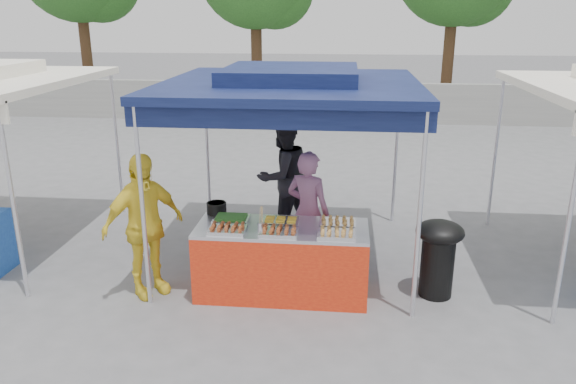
# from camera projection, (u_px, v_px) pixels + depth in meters

# --- Properties ---
(ground_plane) EXTENTS (80.00, 80.00, 0.00)m
(ground_plane) POSITION_uv_depth(u_px,v_px,m) (283.00, 289.00, 6.86)
(ground_plane) COLOR slate
(back_wall) EXTENTS (40.00, 0.25, 1.20)m
(back_wall) POSITION_uv_depth(u_px,v_px,m) (323.00, 102.00, 17.09)
(back_wall) COLOR gray
(back_wall) RESTS_ON ground_plane
(main_canopy) EXTENTS (3.20, 3.20, 2.57)m
(main_canopy) POSITION_uv_depth(u_px,v_px,m) (291.00, 83.00, 7.05)
(main_canopy) COLOR silver
(main_canopy) RESTS_ON ground_plane
(vendor_table) EXTENTS (2.00, 0.80, 0.85)m
(vendor_table) POSITION_uv_depth(u_px,v_px,m) (282.00, 260.00, 6.63)
(vendor_table) COLOR red
(vendor_table) RESTS_ON ground_plane
(food_tray_fl) EXTENTS (0.42, 0.30, 0.07)m
(food_tray_fl) POSITION_uv_depth(u_px,v_px,m) (227.00, 229.00, 6.33)
(food_tray_fl) COLOR white
(food_tray_fl) RESTS_ON vendor_table
(food_tray_fm) EXTENTS (0.42, 0.30, 0.07)m
(food_tray_fm) POSITION_uv_depth(u_px,v_px,m) (279.00, 232.00, 6.27)
(food_tray_fm) COLOR white
(food_tray_fm) RESTS_ON vendor_table
(food_tray_fr) EXTENTS (0.42, 0.30, 0.07)m
(food_tray_fr) POSITION_uv_depth(u_px,v_px,m) (336.00, 234.00, 6.20)
(food_tray_fr) COLOR white
(food_tray_fr) RESTS_ON vendor_table
(food_tray_bl) EXTENTS (0.42, 0.30, 0.07)m
(food_tray_bl) POSITION_uv_depth(u_px,v_px,m) (231.00, 219.00, 6.64)
(food_tray_bl) COLOR white
(food_tray_bl) RESTS_ON vendor_table
(food_tray_bm) EXTENTS (0.42, 0.30, 0.07)m
(food_tray_bm) POSITION_uv_depth(u_px,v_px,m) (281.00, 221.00, 6.58)
(food_tray_bm) COLOR white
(food_tray_bm) RESTS_ON vendor_table
(food_tray_br) EXTENTS (0.42, 0.30, 0.07)m
(food_tray_br) POSITION_uv_depth(u_px,v_px,m) (338.00, 223.00, 6.53)
(food_tray_br) COLOR white
(food_tray_br) RESTS_ON vendor_table
(cooking_pot) EXTENTS (0.24, 0.24, 0.14)m
(cooking_pot) POSITION_uv_depth(u_px,v_px,m) (217.00, 208.00, 6.91)
(cooking_pot) COLOR black
(cooking_pot) RESTS_ON vendor_table
(skewer_cup) EXTENTS (0.08, 0.08, 0.10)m
(skewer_cup) POSITION_uv_depth(u_px,v_px,m) (261.00, 227.00, 6.37)
(skewer_cup) COLOR silver
(skewer_cup) RESTS_ON vendor_table
(wok_burner) EXTENTS (0.56, 0.56, 0.94)m
(wok_burner) POSITION_uv_depth(u_px,v_px,m) (438.00, 252.00, 6.54)
(wok_burner) COLOR black
(wok_burner) RESTS_ON ground_plane
(crate_left) EXTENTS (0.56, 0.39, 0.33)m
(crate_left) POSITION_uv_depth(u_px,v_px,m) (255.00, 253.00, 7.45)
(crate_left) COLOR #1639B9
(crate_left) RESTS_ON ground_plane
(crate_right) EXTENTS (0.47, 0.33, 0.28)m
(crate_right) POSITION_uv_depth(u_px,v_px,m) (321.00, 258.00, 7.36)
(crate_right) COLOR #1639B9
(crate_right) RESTS_ON ground_plane
(crate_stacked) EXTENTS (0.47, 0.33, 0.28)m
(crate_stacked) POSITION_uv_depth(u_px,v_px,m) (322.00, 238.00, 7.28)
(crate_stacked) COLOR #1639B9
(crate_stacked) RESTS_ON crate_right
(vendor_woman) EXTENTS (0.68, 0.58, 1.59)m
(vendor_woman) POSITION_uv_depth(u_px,v_px,m) (308.00, 212.00, 7.14)
(vendor_woman) COLOR #9D648F
(vendor_woman) RESTS_ON ground_plane
(helper_man) EXTENTS (1.10, 1.09, 1.80)m
(helper_man) POSITION_uv_depth(u_px,v_px,m) (283.00, 177.00, 8.30)
(helper_man) COLOR #222228
(helper_man) RESTS_ON ground_plane
(customer_person) EXTENTS (1.00, 1.03, 1.73)m
(customer_person) POSITION_uv_depth(u_px,v_px,m) (144.00, 226.00, 6.50)
(customer_person) COLOR yellow
(customer_person) RESTS_ON ground_plane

